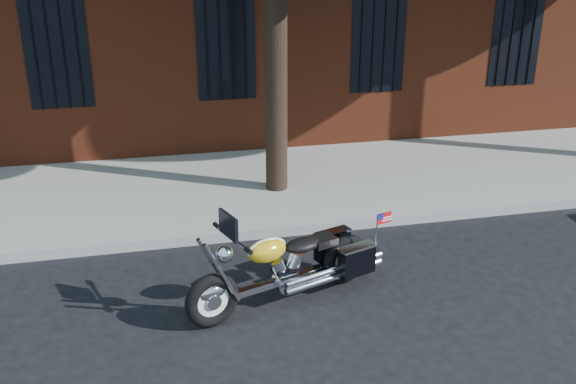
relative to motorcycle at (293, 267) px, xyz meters
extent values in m
plane|color=black|center=(0.01, 0.44, -0.45)|extent=(120.00, 120.00, 0.00)
cube|color=gray|center=(0.01, 1.82, -0.37)|extent=(40.00, 0.16, 0.15)
cube|color=gray|center=(0.01, 3.70, -0.37)|extent=(40.00, 3.60, 0.15)
cube|color=black|center=(0.01, 5.55, 1.75)|extent=(1.10, 0.14, 2.00)
cylinder|color=black|center=(0.01, 5.47, 1.75)|extent=(0.04, 0.04, 2.00)
cylinder|color=black|center=(0.51, 3.34, 2.05)|extent=(0.36, 0.36, 5.00)
torus|color=black|center=(-1.00, -0.34, -0.12)|extent=(0.66, 0.35, 0.65)
torus|color=black|center=(0.75, 0.27, -0.12)|extent=(0.66, 0.35, 0.65)
cylinder|color=white|center=(-1.00, -0.34, -0.12)|extent=(0.48, 0.22, 0.49)
cylinder|color=white|center=(0.75, 0.27, -0.12)|extent=(0.48, 0.22, 0.49)
ellipsoid|color=white|center=(-1.00, -0.34, -0.02)|extent=(0.36, 0.23, 0.19)
ellipsoid|color=yellow|center=(0.75, 0.27, 0.00)|extent=(0.37, 0.24, 0.19)
cube|color=white|center=(-0.13, -0.04, -0.13)|extent=(1.41, 0.57, 0.08)
cylinder|color=white|center=(-0.08, -0.02, -0.15)|extent=(0.35, 0.27, 0.31)
cylinder|color=white|center=(0.44, -0.03, -0.14)|extent=(1.18, 0.49, 0.09)
ellipsoid|color=yellow|center=(-0.33, -0.11, 0.31)|extent=(0.55, 0.42, 0.28)
ellipsoid|color=black|center=(0.13, 0.05, 0.25)|extent=(0.54, 0.42, 0.15)
cube|color=black|center=(0.63, 0.50, -0.01)|extent=(0.49, 0.30, 0.37)
cube|color=black|center=(0.80, 0.02, -0.01)|extent=(0.49, 0.30, 0.37)
cylinder|color=white|center=(-0.74, -0.25, 0.59)|extent=(0.28, 0.73, 0.04)
sphere|color=white|center=(-0.83, -0.29, 0.41)|extent=(0.25, 0.25, 0.19)
cube|color=black|center=(-0.78, -0.27, 0.74)|extent=(0.17, 0.38, 0.27)
cube|color=red|center=(1.15, 0.10, 0.48)|extent=(0.21, 0.08, 0.14)
camera|label=1|loc=(-1.55, -6.54, 3.61)|focal=40.00mm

